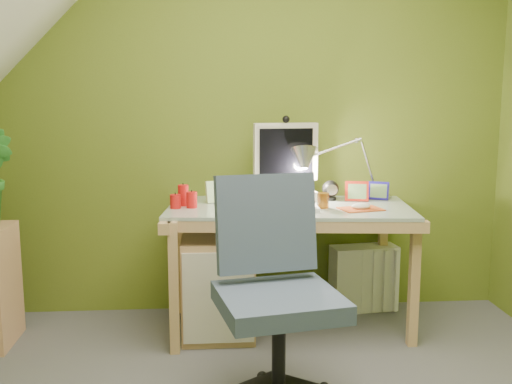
{
  "coord_description": "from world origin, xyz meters",
  "views": [
    {
      "loc": [
        -0.23,
        -2.09,
        1.36
      ],
      "look_at": [
        0.0,
        1.0,
        0.85
      ],
      "focal_mm": 42.0,
      "sensor_mm": 36.0,
      "label": 1
    }
  ],
  "objects": [
    {
      "name": "photo_frame_blue",
      "position": [
        0.77,
        1.39,
        0.78
      ],
      "size": [
        0.12,
        0.07,
        0.11
      ],
      "primitive_type": "cube",
      "rotation": [
        0.0,
        0.0,
        -0.41
      ],
      "color": "#1D1595",
      "rests_on": "desk"
    },
    {
      "name": "mousepad",
      "position": [
        0.59,
        1.09,
        0.73
      ],
      "size": [
        0.26,
        0.21,
        0.01
      ],
      "primitive_type": "cube",
      "rotation": [
        0.0,
        0.0,
        0.25
      ],
      "color": "#B5471C",
      "rests_on": "desk"
    },
    {
      "name": "candle_cluster",
      "position": [
        -0.39,
        1.24,
        0.79
      ],
      "size": [
        0.17,
        0.15,
        0.12
      ],
      "primitive_type": null,
      "rotation": [
        0.0,
        0.0,
        -0.09
      ],
      "color": "red",
      "rests_on": "desk"
    },
    {
      "name": "photo_frame_red",
      "position": [
        0.63,
        1.35,
        0.79
      ],
      "size": [
        0.14,
        0.05,
        0.12
      ],
      "primitive_type": "cube",
      "rotation": [
        0.0,
        0.0,
        -0.2
      ],
      "color": "red",
      "rests_on": "desk"
    },
    {
      "name": "wall_back",
      "position": [
        0.0,
        1.6,
        1.2
      ],
      "size": [
        3.2,
        0.01,
        2.4
      ],
      "primitive_type": "cube",
      "color": "#5F7223",
      "rests_on": "floor"
    },
    {
      "name": "speaker_left",
      "position": [
        -0.06,
        1.39,
        0.79
      ],
      "size": [
        0.1,
        0.1,
        0.11
      ],
      "primitive_type": null,
      "rotation": [
        0.0,
        0.0,
        0.08
      ],
      "color": "black",
      "rests_on": "desk"
    },
    {
      "name": "task_chair",
      "position": [
        0.05,
        0.32,
        0.51
      ],
      "size": [
        0.66,
        0.66,
        1.02
      ],
      "primitive_type": null,
      "rotation": [
        0.0,
        0.0,
        0.19
      ],
      "color": "#3E4C66",
      "rests_on": "floor"
    },
    {
      "name": "radiator",
      "position": [
        0.72,
        1.5,
        0.21
      ],
      "size": [
        0.43,
        0.22,
        0.41
      ],
      "primitive_type": "cube",
      "rotation": [
        0.0,
        0.0,
        0.14
      ],
      "color": "white",
      "rests_on": "floor"
    },
    {
      "name": "desk_lamp",
      "position": [
        0.66,
        1.41,
        1.0
      ],
      "size": [
        0.52,
        0.24,
        0.54
      ],
      "primitive_type": null,
      "rotation": [
        0.0,
        0.0,
        0.06
      ],
      "color": "#BABABF",
      "rests_on": "desk"
    },
    {
      "name": "amber_tumbler",
      "position": [
        0.39,
        1.15,
        0.77
      ],
      "size": [
        0.07,
        0.07,
        0.08
      ],
      "primitive_type": "cylinder",
      "rotation": [
        0.0,
        0.0,
        0.03
      ],
      "color": "brown",
      "rests_on": "desk"
    },
    {
      "name": "wall_front",
      "position": [
        0.0,
        -1.6,
        1.2
      ],
      "size": [
        3.2,
        0.01,
        2.4
      ],
      "primitive_type": "cube",
      "color": "#5F7223",
      "rests_on": "floor"
    },
    {
      "name": "desk",
      "position": [
        0.21,
        1.23,
        0.37
      ],
      "size": [
        1.42,
        0.81,
        0.73
      ],
      "primitive_type": null,
      "rotation": [
        0.0,
        0.0,
        -0.09
      ],
      "color": "tan",
      "rests_on": "floor"
    },
    {
      "name": "monitor",
      "position": [
        0.21,
        1.41,
        1.0
      ],
      "size": [
        0.42,
        0.28,
        0.54
      ],
      "primitive_type": null,
      "rotation": [
        0.0,
        0.0,
        0.12
      ],
      "color": "beige",
      "rests_on": "desk"
    },
    {
      "name": "speaker_right",
      "position": [
        0.48,
        1.39,
        0.79
      ],
      "size": [
        0.11,
        0.11,
        0.12
      ],
      "primitive_type": null,
      "rotation": [
        0.0,
        0.0,
        -0.14
      ],
      "color": "black",
      "rests_on": "desk"
    },
    {
      "name": "keyboard",
      "position": [
        0.13,
        1.09,
        0.74
      ],
      "size": [
        0.44,
        0.14,
        0.02
      ],
      "primitive_type": "cube",
      "rotation": [
        0.0,
        0.0,
        -0.01
      ],
      "color": "silver",
      "rests_on": "desk"
    },
    {
      "name": "mouse",
      "position": [
        0.59,
        1.09,
        0.75
      ],
      "size": [
        0.12,
        0.09,
        0.04
      ],
      "primitive_type": "ellipsoid",
      "rotation": [
        0.0,
        0.0,
        0.22
      ],
      "color": "white",
      "rests_on": "mousepad"
    },
    {
      "name": "photo_frame_green",
      "position": [
        -0.19,
        1.37,
        0.79
      ],
      "size": [
        0.15,
        0.08,
        0.13
      ],
      "primitive_type": "cube",
      "rotation": [
        0.0,
        0.0,
        0.39
      ],
      "color": "#ADD895",
      "rests_on": "desk"
    }
  ]
}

